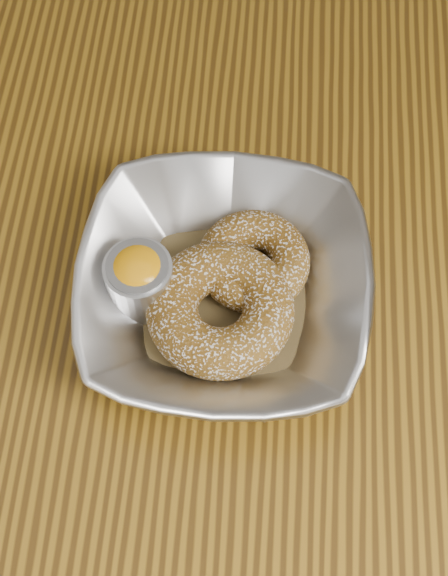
# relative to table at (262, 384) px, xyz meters

# --- Properties ---
(ground_plane) EXTENTS (4.00, 4.00, 0.00)m
(ground_plane) POSITION_rel_table_xyz_m (0.00, 0.00, -0.65)
(ground_plane) COLOR #565659
(ground_plane) RESTS_ON ground
(table) EXTENTS (1.20, 0.80, 0.75)m
(table) POSITION_rel_table_xyz_m (0.00, 0.00, 0.00)
(table) COLOR brown
(table) RESTS_ON ground_plane
(serving_bowl) EXTENTS (0.22, 0.22, 0.05)m
(serving_bowl) POSITION_rel_table_xyz_m (-0.04, 0.03, 0.13)
(serving_bowl) COLOR silver
(serving_bowl) RESTS_ON table
(parchment) EXTENTS (0.19, 0.19, 0.00)m
(parchment) POSITION_rel_table_xyz_m (-0.04, 0.03, 0.11)
(parchment) COLOR brown
(parchment) RESTS_ON table
(donut_back) EXTENTS (0.10, 0.10, 0.03)m
(donut_back) POSITION_rel_table_xyz_m (-0.01, 0.05, 0.12)
(donut_back) COLOR brown
(donut_back) RESTS_ON parchment
(donut_front) EXTENTS (0.12, 0.12, 0.04)m
(donut_front) POSITION_rel_table_xyz_m (-0.04, 0.01, 0.13)
(donut_front) COLOR brown
(donut_front) RESTS_ON parchment
(ramekin) EXTENTS (0.05, 0.05, 0.06)m
(ramekin) POSITION_rel_table_xyz_m (-0.10, 0.03, 0.14)
(ramekin) COLOR silver
(ramekin) RESTS_ON table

